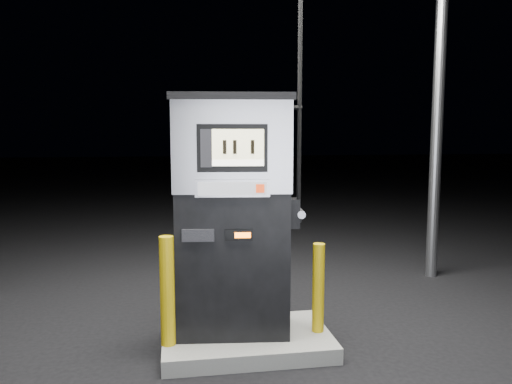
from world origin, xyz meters
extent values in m
plane|color=black|center=(0.00, 0.00, 0.00)|extent=(80.00, 80.00, 0.00)
cube|color=slate|center=(0.00, 0.00, 0.07)|extent=(1.60, 1.00, 0.15)
cylinder|color=gray|center=(3.00, 2.00, 2.25)|extent=(0.16, 0.16, 4.50)
cube|color=black|center=(-0.12, 0.09, 0.84)|extent=(1.11, 0.72, 1.38)
cube|color=#A5A5AC|center=(-0.12, 0.09, 1.94)|extent=(1.13, 0.74, 0.83)
cube|color=black|center=(-0.12, 0.09, 2.38)|extent=(1.18, 0.79, 0.07)
cube|color=black|center=(-0.16, -0.23, 1.93)|extent=(0.62, 0.10, 0.42)
cube|color=beige|center=(-0.11, -0.25, 1.97)|extent=(0.45, 0.05, 0.26)
cube|color=white|center=(-0.11, -0.26, 1.81)|extent=(0.45, 0.05, 0.06)
cube|color=#A5A5AC|center=(-0.16, -0.23, 1.58)|extent=(0.66, 0.11, 0.15)
cube|color=#929399|center=(-0.16, -0.25, 1.58)|extent=(0.60, 0.07, 0.12)
cube|color=red|center=(0.08, -0.28, 1.58)|extent=(0.08, 0.01, 0.08)
cube|color=black|center=(-0.10, -0.23, 1.16)|extent=(0.24, 0.05, 0.10)
cube|color=orange|center=(-0.07, -0.25, 1.16)|extent=(0.14, 0.02, 0.05)
cube|color=black|center=(-0.46, -0.20, 1.16)|extent=(0.29, 0.06, 0.11)
cube|color=black|center=(0.45, 0.02, 1.31)|extent=(0.13, 0.21, 0.27)
cylinder|color=gray|center=(0.52, 0.01, 1.31)|extent=(0.10, 0.25, 0.08)
cylinder|color=black|center=(0.49, -0.04, 3.14)|extent=(0.04, 0.04, 3.41)
cylinder|color=#C4A00A|center=(-0.74, -0.14, 0.65)|extent=(0.15, 0.15, 1.00)
cylinder|color=#C4A00A|center=(0.69, -0.06, 0.58)|extent=(0.15, 0.15, 0.86)
camera|label=1|loc=(-0.66, -4.56, 2.07)|focal=35.00mm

